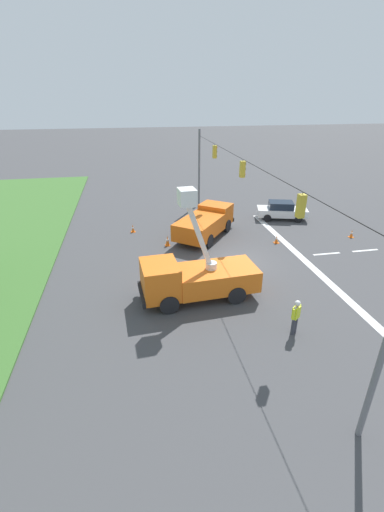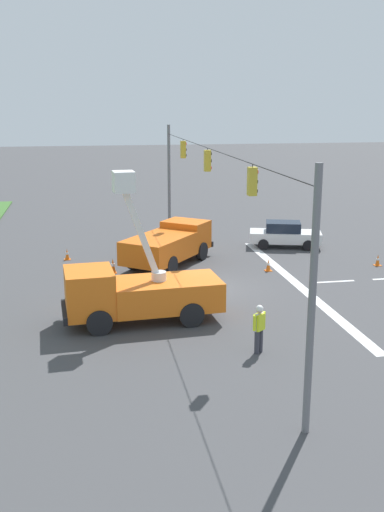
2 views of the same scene
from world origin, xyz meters
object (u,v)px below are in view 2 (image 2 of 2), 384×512
object	(u,v)px
utility_truck_bucket_lift	(137,290)
traffic_cone_lane_edge_a	(170,233)
road_worker	(259,326)
traffic_cone_near_bucket	(67,254)
utility_truck_support_near	(169,244)
traffic_cone_foreground_left	(113,266)
traffic_cone_mid_left	(378,260)
traffic_cone_foreground_right	(268,265)
sedan_white	(285,234)

from	to	relation	value
utility_truck_bucket_lift	traffic_cone_lane_edge_a	size ratio (longest dim) A/B	10.04
utility_truck_bucket_lift	road_worker	world-z (taller)	utility_truck_bucket_lift
utility_truck_bucket_lift	traffic_cone_near_bucket	xyz separation A→B (m)	(10.53, 3.01, -1.00)
utility_truck_support_near	road_worker	size ratio (longest dim) A/B	3.59
traffic_cone_foreground_left	traffic_cone_near_bucket	size ratio (longest dim) A/B	1.21
utility_truck_bucket_lift	road_worker	bearing A→B (deg)	-134.36
traffic_cone_mid_left	utility_truck_bucket_lift	bearing A→B (deg)	114.71
traffic_cone_foreground_right	traffic_cone_mid_left	bearing A→B (deg)	-90.22
utility_truck_support_near	traffic_cone_foreground_right	world-z (taller)	utility_truck_support_near
traffic_cone_lane_edge_a	traffic_cone_foreground_right	bearing A→B (deg)	-155.61
utility_truck_support_near	traffic_cone_near_bucket	size ratio (longest dim) A/B	9.82
utility_truck_support_near	traffic_cone_near_bucket	xyz separation A→B (m)	(1.95, 5.53, -0.83)
sedan_white	road_worker	bearing A→B (deg)	158.16
traffic_cone_lane_edge_a	traffic_cone_mid_left	bearing A→B (deg)	-130.83
traffic_cone_mid_left	traffic_cone_foreground_left	bearing A→B (deg)	85.83
utility_truck_support_near	traffic_cone_near_bucket	distance (m)	5.92
utility_truck_bucket_lift	traffic_cone_mid_left	distance (m)	15.04
traffic_cone_foreground_left	traffic_cone_mid_left	world-z (taller)	traffic_cone_foreground_left
utility_truck_support_near	traffic_cone_mid_left	bearing A→B (deg)	-101.73
utility_truck_support_near	traffic_cone_foreground_right	xyz separation A→B (m)	(-2.28, -4.94, -0.83)
road_worker	traffic_cone_near_bucket	world-z (taller)	road_worker
road_worker	traffic_cone_mid_left	bearing A→B (deg)	-43.69
traffic_cone_foreground_left	traffic_cone_foreground_right	world-z (taller)	traffic_cone_foreground_left
utility_truck_bucket_lift	traffic_cone_near_bucket	size ratio (longest dim) A/B	10.02
traffic_cone_foreground_right	traffic_cone_near_bucket	xyz separation A→B (m)	(4.23, 10.48, 0.00)
utility_truck_support_near	traffic_cone_mid_left	distance (m)	11.38
utility_truck_bucket_lift	utility_truck_support_near	world-z (taller)	utility_truck_bucket_lift
utility_truck_bucket_lift	traffic_cone_mid_left	size ratio (longest dim) A/B	10.36
utility_truck_bucket_lift	traffic_cone_foreground_left	world-z (taller)	utility_truck_bucket_lift
traffic_cone_near_bucket	traffic_cone_lane_edge_a	distance (m)	7.92
road_worker	traffic_cone_foreground_left	world-z (taller)	road_worker
traffic_cone_near_bucket	traffic_cone_foreground_left	bearing A→B (deg)	-143.23
road_worker	traffic_cone_lane_edge_a	distance (m)	18.90
utility_truck_bucket_lift	traffic_cone_lane_edge_a	distance (m)	15.46
sedan_white	traffic_cone_foreground_left	bearing A→B (deg)	110.81
traffic_cone_foreground_right	utility_truck_bucket_lift	bearing A→B (deg)	130.15
traffic_cone_foreground_right	traffic_cone_near_bucket	size ratio (longest dim) A/B	0.99
traffic_cone_foreground_left	traffic_cone_foreground_right	xyz separation A→B (m)	(-1.01, -8.07, -0.08)
traffic_cone_lane_edge_a	road_worker	bearing A→B (deg)	-178.65
utility_truck_support_near	traffic_cone_lane_edge_a	distance (m)	6.57
traffic_cone_near_bucket	traffic_cone_lane_edge_a	bearing A→B (deg)	-55.44
traffic_cone_foreground_right	sedan_white	bearing A→B (deg)	-27.08
utility_truck_support_near	traffic_cone_foreground_left	world-z (taller)	utility_truck_support_near
utility_truck_bucket_lift	sedan_white	world-z (taller)	utility_truck_bucket_lift
sedan_white	traffic_cone_mid_left	xyz separation A→B (m)	(-5.09, -3.58, -0.49)
traffic_cone_mid_left	traffic_cone_lane_edge_a	world-z (taller)	traffic_cone_lane_edge_a
traffic_cone_near_bucket	traffic_cone_lane_edge_a	xyz separation A→B (m)	(4.49, -6.52, -0.00)
utility_truck_bucket_lift	road_worker	size ratio (longest dim) A/B	3.66
road_worker	traffic_cone_mid_left	world-z (taller)	road_worker
utility_truck_support_near	road_worker	distance (m)	12.53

